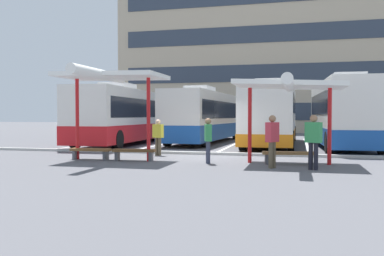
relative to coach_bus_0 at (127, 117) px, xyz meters
The scene contains 20 objects.
ground_plane 9.63m from the coach_bus_0, 46.34° to the right, with size 160.00×160.00×0.00m, color #515156.
terminal_building 28.14m from the coach_bus_0, 75.88° to the left, with size 30.74×15.57×22.21m.
coach_bus_0 is the anchor object (origin of this frame).
coach_bus_1 5.07m from the coach_bus_0, 28.00° to the left, with size 3.03×11.81×3.52m.
coach_bus_2 8.84m from the coach_bus_0, ahead, with size 2.71×12.09×3.73m.
coach_bus_3 12.61m from the coach_bus_0, ahead, with size 3.00×10.47×3.83m.
lane_stripe_0 2.69m from the coach_bus_0, 152.31° to the left, with size 0.16×14.00×0.01m, color white.
lane_stripe_1 3.02m from the coach_bus_0, 22.97° to the left, with size 0.16×14.00×0.01m, color white.
lane_stripe_2 6.83m from the coach_bus_0, ahead, with size 0.16×14.00×0.01m, color white.
lane_stripe_3 10.94m from the coach_bus_0, ahead, with size 0.16×14.00×0.01m, color white.
waiting_shelter_0 10.14m from the coach_bus_0, 71.11° to the right, with size 3.99×4.28×3.42m.
bench_0 9.67m from the coach_bus_0, 75.81° to the right, with size 1.60×0.43×0.45m.
bench_1 10.21m from the coach_bus_0, 65.81° to the right, with size 1.67×0.61×0.45m.
waiting_shelter_1 13.47m from the coach_bus_0, 42.36° to the right, with size 3.80×4.48×2.99m.
bench_2 13.43m from the coach_bus_0, 42.09° to the right, with size 1.88×0.66×0.45m.
platform_kerb 9.08m from the coach_bus_0, 42.90° to the right, with size 44.00×0.24×0.12m, color #ADADA8.
waiting_passenger_0 13.92m from the coach_bus_0, 47.37° to the right, with size 0.44×0.55×1.75m.
waiting_passenger_1 14.92m from the coach_bus_0, 44.00° to the right, with size 0.55×0.43×1.76m.
waiting_passenger_2 8.26m from the coach_bus_0, 58.01° to the right, with size 0.50×0.34×1.57m.
waiting_passenger_3 11.82m from the coach_bus_0, 53.07° to the right, with size 0.36×0.52×1.64m.
Camera 1 is at (3.65, -17.41, 1.74)m, focal length 39.31 mm.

